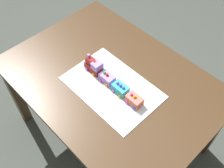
# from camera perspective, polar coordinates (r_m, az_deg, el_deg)

# --- Properties ---
(ground_plane) EXTENTS (8.00, 8.00, 0.00)m
(ground_plane) POSITION_cam_1_polar(r_m,az_deg,el_deg) (2.38, -0.17, -10.13)
(ground_plane) COLOR #474C44
(dining_table) EXTENTS (1.40, 1.00, 0.74)m
(dining_table) POSITION_cam_1_polar(r_m,az_deg,el_deg) (1.85, -0.21, -0.95)
(dining_table) COLOR #4C331E
(dining_table) RESTS_ON ground
(cake_board) EXTENTS (0.60, 0.40, 0.00)m
(cake_board) POSITION_cam_1_polar(r_m,az_deg,el_deg) (1.72, 0.00, -0.66)
(cake_board) COLOR silver
(cake_board) RESTS_ON dining_table
(cake_locomotive) EXTENTS (0.14, 0.08, 0.12)m
(cake_locomotive) POSITION_cam_1_polar(r_m,az_deg,el_deg) (1.77, -3.87, 3.93)
(cake_locomotive) COLOR maroon
(cake_locomotive) RESTS_ON cake_board
(cake_car_tanker_lavender) EXTENTS (0.10, 0.08, 0.07)m
(cake_car_tanker_lavender) POSITION_cam_1_polar(r_m,az_deg,el_deg) (1.72, -1.00, 1.25)
(cake_car_tanker_lavender) COLOR #AD84E0
(cake_car_tanker_lavender) RESTS_ON cake_board
(cake_car_gondola_turquoise) EXTENTS (0.10, 0.08, 0.07)m
(cake_car_gondola_turquoise) POSITION_cam_1_polar(r_m,az_deg,el_deg) (1.67, 1.79, -1.00)
(cake_car_gondola_turquoise) COLOR #38B7C6
(cake_car_gondola_turquoise) RESTS_ON cake_board
(cake_car_hopper_coral) EXTENTS (0.10, 0.08, 0.07)m
(cake_car_hopper_coral) POSITION_cam_1_polar(r_m,az_deg,el_deg) (1.63, 4.72, -3.39)
(cake_car_hopper_coral) COLOR #F27260
(cake_car_hopper_coral) RESTS_ON cake_board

